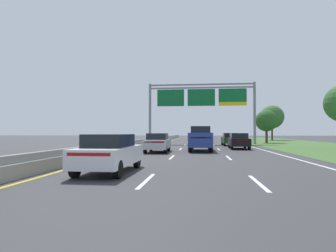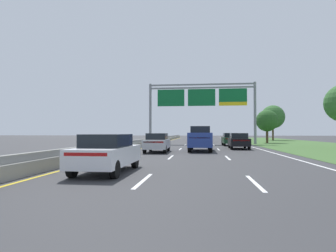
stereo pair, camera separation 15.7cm
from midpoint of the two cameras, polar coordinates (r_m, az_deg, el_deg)
The scene contains 13 objects.
ground_plane at distance 33.94m, azimuth 6.56°, elevation -4.08°, with size 220.00×220.00×0.00m, color #333335.
lane_striping at distance 33.48m, azimuth 6.56°, elevation -4.11°, with size 11.96×106.00×0.01m.
grass_verge_right at distance 36.69m, azimuth 28.96°, elevation -3.70°, with size 14.00×110.00×0.02m, color #3D602D.
median_barrier_concrete at distance 34.56m, azimuth -4.47°, elevation -3.44°, with size 0.60×110.00×0.85m.
overhead_sign_gantry at distance 39.82m, azimuth 6.97°, elevation 5.23°, with size 15.06×0.42×8.65m.
pickup_truck_blue at distance 24.92m, azimuth 6.77°, elevation -2.61°, with size 2.06×5.42×2.20m.
car_black_right_lane_sedan at distance 28.76m, azimuth 14.37°, elevation -2.92°, with size 1.94×4.45×1.57m.
car_darkgreen_right_lane_sedan at distance 35.57m, azimuth 12.67°, elevation -2.61°, with size 1.84×4.41×1.57m.
car_white_left_lane_sedan at distance 11.82m, azimuth -11.91°, elevation -5.30°, with size 1.86×4.42×1.57m.
car_silver_left_lane_sedan at distance 23.26m, azimuth -2.02°, elevation -3.35°, with size 1.91×4.44×1.57m.
car_gold_centre_lane_sedan at distance 47.77m, azimuth 6.30°, elevation -2.29°, with size 1.94×4.45×1.57m.
roadside_tree_far at distance 45.66m, azimuth 19.65°, elevation 1.01°, with size 3.33×3.33×5.12m.
roadside_tree_distant at distance 61.97m, azimuth 20.68°, elevation 1.75°, with size 4.82×4.82×7.28m.
Camera 2 is at (0.08, 1.11, 1.65)m, focal length 29.86 mm.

